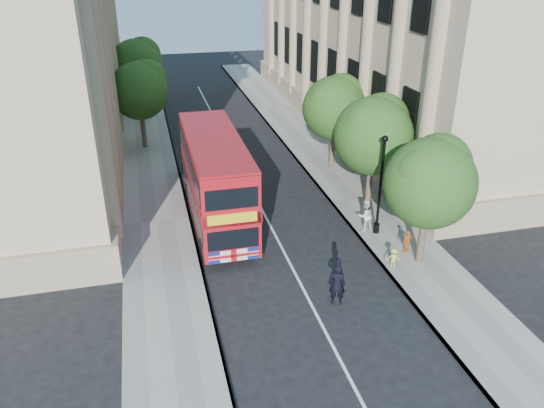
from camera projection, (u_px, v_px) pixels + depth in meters
ground at (320, 322)px, 20.69m from camera, size 120.00×120.00×0.00m
pavement_right at (359, 199)px, 30.64m from camera, size 3.50×80.00×0.12m
pavement_left at (157, 222)px, 28.15m from camera, size 3.50×80.00×0.12m
building_right at (395, 8)px, 40.71m from camera, size 12.00×38.00×18.00m
building_left at (9, 18)px, 34.72m from camera, size 12.00×38.00×18.00m
tree_right_near at (431, 178)px, 22.75m from camera, size 4.00×4.00×6.08m
tree_right_mid at (374, 132)px, 27.91m from camera, size 4.20×4.20×6.37m
tree_right_far at (335, 104)px, 33.20m from camera, size 4.00×4.00×6.15m
tree_left_far at (139, 87)px, 36.69m from camera, size 4.00×4.00×6.30m
tree_left_back at (137, 62)px, 43.56m from camera, size 4.20×4.20×6.65m
lamp_post at (380, 190)px, 25.92m from camera, size 0.32×0.32×5.16m
double_decker_bus at (216, 178)px, 27.22m from camera, size 2.67×9.91×4.57m
box_van at (199, 164)px, 32.51m from camera, size 1.80×4.34×2.47m
police_constable at (337, 285)px, 21.38m from camera, size 0.78×0.63×1.86m
woman_pedestrian at (365, 215)px, 26.84m from camera, size 0.94×0.82×1.67m
child_a at (407, 242)px, 24.96m from camera, size 0.73×0.49×1.15m
child_b at (393, 258)px, 23.86m from camera, size 0.69×0.54×0.94m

